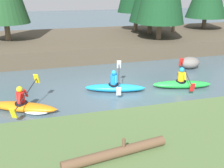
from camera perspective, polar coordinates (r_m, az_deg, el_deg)
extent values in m
plane|color=#425660|center=(11.89, 5.20, -1.79)|extent=(90.00, 90.00, 0.00)
cube|color=#4C6638|center=(7.18, 22.77, -16.34)|extent=(44.00, 6.07, 0.73)
cube|color=#4C4233|center=(20.35, -4.02, 9.05)|extent=(44.00, 8.94, 0.98)
cylinder|color=brown|center=(19.69, -21.77, 10.48)|extent=(0.36, 0.36, 1.18)
cylinder|color=#7A664C|center=(22.82, 5.20, 13.43)|extent=(0.36, 0.36, 1.52)
cylinder|color=brown|center=(19.13, 10.17, 11.24)|extent=(0.36, 0.36, 1.11)
cylinder|color=brown|center=(21.39, 8.15, 12.05)|extent=(0.36, 0.36, 0.94)
cylinder|color=brown|center=(25.02, 19.40, 12.37)|extent=(0.36, 0.36, 0.98)
cylinder|color=#7A664C|center=(22.46, 13.63, 17.26)|extent=(0.28, 0.28, 4.97)
ellipsoid|color=green|center=(12.72, 14.91, -0.09)|extent=(2.77, 1.22, 0.34)
cone|color=green|center=(13.13, 20.12, 0.05)|extent=(0.39, 0.28, 0.20)
cylinder|color=black|center=(12.66, 14.75, 0.52)|extent=(0.58, 0.58, 0.08)
cylinder|color=yellow|center=(12.58, 14.85, 1.60)|extent=(0.36, 0.36, 0.42)
sphere|color=#1E89D1|center=(12.48, 14.98, 3.01)|extent=(0.28, 0.28, 0.23)
cylinder|color=yellow|center=(12.80, 15.02, 2.31)|extent=(0.14, 0.24, 0.35)
cylinder|color=yellow|center=(12.36, 15.63, 1.62)|extent=(0.14, 0.24, 0.35)
cylinder|color=black|center=(12.61, 15.91, 2.15)|extent=(0.49, 1.87, 0.65)
cube|color=red|center=(13.39, 14.86, 4.68)|extent=(0.23, 0.20, 0.41)
cube|color=red|center=(11.86, 17.09, -0.72)|extent=(0.23, 0.20, 0.41)
ellipsoid|color=#1993D6|center=(11.88, 0.61, -0.84)|extent=(2.76, 1.37, 0.34)
cone|color=#1993D6|center=(11.92, 6.59, -0.82)|extent=(0.39, 0.29, 0.20)
cylinder|color=black|center=(11.83, 0.37, -0.18)|extent=(0.60, 0.60, 0.08)
cylinder|color=#1984CC|center=(11.74, 0.37, 0.96)|extent=(0.38, 0.38, 0.42)
sphere|color=#1E89D1|center=(11.64, 0.38, 2.47)|extent=(0.29, 0.29, 0.23)
cylinder|color=#1984CC|center=(11.94, 0.88, 1.73)|extent=(0.15, 0.24, 0.35)
cylinder|color=#1984CC|center=(11.49, 0.84, 0.97)|extent=(0.15, 0.24, 0.35)
cylinder|color=black|center=(11.70, 1.50, 1.54)|extent=(0.60, 1.84, 0.65)
cube|color=white|center=(12.51, 1.53, 4.28)|extent=(0.24, 0.21, 0.41)
cube|color=white|center=(10.91, 1.47, -1.61)|extent=(0.24, 0.21, 0.41)
ellipsoid|color=orange|center=(10.58, -18.80, -4.75)|extent=(2.68, 1.74, 0.34)
cone|color=orange|center=(10.04, -12.59, -5.39)|extent=(0.40, 0.34, 0.20)
cylinder|color=black|center=(10.55, -19.13, -4.01)|extent=(0.64, 0.64, 0.08)
cylinder|color=red|center=(10.45, -19.28, -2.76)|extent=(0.40, 0.40, 0.42)
sphere|color=yellow|center=(10.34, -19.49, -1.10)|extent=(0.31, 0.31, 0.23)
cylinder|color=red|center=(10.57, -18.24, -1.88)|extent=(0.18, 0.24, 0.35)
cylinder|color=red|center=(10.18, -19.50, -2.87)|extent=(0.18, 0.24, 0.35)
cylinder|color=black|center=(10.30, -18.25, -2.22)|extent=(0.89, 1.73, 0.65)
cube|color=yellow|center=(10.97, -16.10, 1.13)|extent=(0.25, 0.23, 0.41)
cube|color=yellow|center=(9.68, -20.71, -6.01)|extent=(0.25, 0.23, 0.41)
ellipsoid|color=white|center=(10.37, -16.09, -5.47)|extent=(1.30, 1.12, 0.18)
ellipsoid|color=slate|center=(15.91, 16.52, 4.47)|extent=(1.19, 0.93, 0.67)
cylinder|color=brown|center=(6.30, 0.86, -14.73)|extent=(2.59, 0.62, 0.24)
cylinder|color=brown|center=(6.25, 2.58, -12.64)|extent=(0.08, 0.08, 0.20)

